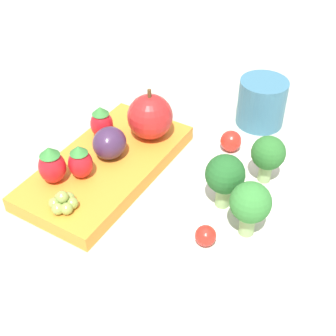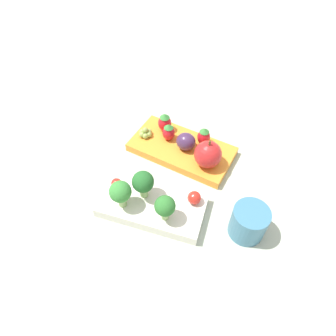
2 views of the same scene
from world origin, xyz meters
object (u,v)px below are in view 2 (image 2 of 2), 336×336
at_px(bento_box_savoury, 152,205).
at_px(cherry_tomato_1, 116,183).
at_px(strawberry_1, 165,122).
at_px(plum, 184,141).
at_px(grape_cluster, 145,133).
at_px(cherry_tomato_0, 194,198).
at_px(broccoli_floret_1, 120,192).
at_px(strawberry_0, 169,132).
at_px(apple, 208,154).
at_px(broccoli_floret_2, 165,207).
at_px(drinking_cup, 249,222).
at_px(broccoli_floret_0, 143,183).
at_px(strawberry_2, 204,136).
at_px(bento_box_fruit, 182,149).

height_order(bento_box_savoury, cherry_tomato_1, cherry_tomato_1).
bearing_deg(strawberry_1, bento_box_savoury, 110.92).
xyz_separation_m(plum, grape_cluster, (0.09, 0.01, -0.01)).
relative_size(bento_box_savoury, cherry_tomato_0, 8.39).
bearing_deg(grape_cluster, bento_box_savoury, 123.79).
relative_size(broccoli_floret_1, strawberry_0, 1.44).
height_order(cherry_tomato_0, cherry_tomato_1, cherry_tomato_0).
distance_m(broccoli_floret_1, strawberry_1, 0.22).
bearing_deg(apple, grape_cluster, -5.21).
height_order(broccoli_floret_2, strawberry_0, broccoli_floret_2).
bearing_deg(plum, cherry_tomato_1, 66.82).
distance_m(cherry_tomato_0, drinking_cup, 0.10).
bearing_deg(broccoli_floret_1, bento_box_savoury, -147.13).
distance_m(apple, grape_cluster, 0.16).
relative_size(broccoli_floret_1, plum, 1.44).
xyz_separation_m(plum, drinking_cup, (-0.18, 0.12, -0.01)).
distance_m(broccoli_floret_0, strawberry_2, 0.19).
height_order(bento_box_savoury, broccoli_floret_1, broccoli_floret_1).
bearing_deg(plum, bento_box_fruit, -1.66).
height_order(broccoli_floret_2, apple, apple).
distance_m(bento_box_fruit, broccoli_floret_0, 0.16).
bearing_deg(bento_box_savoury, bento_box_fruit, -84.78).
relative_size(strawberry_2, drinking_cup, 0.67).
height_order(bento_box_savoury, plum, plum).
distance_m(bento_box_fruit, drinking_cup, 0.23).
relative_size(cherry_tomato_0, strawberry_1, 0.54).
xyz_separation_m(broccoli_floret_2, strawberry_2, (0.01, -0.21, -0.02)).
relative_size(strawberry_0, strawberry_2, 0.98).
distance_m(strawberry_1, plum, 0.07).
xyz_separation_m(bento_box_savoury, grape_cluster, (0.10, -0.15, 0.02)).
height_order(cherry_tomato_1, drinking_cup, drinking_cup).
distance_m(strawberry_1, grape_cluster, 0.05).
xyz_separation_m(strawberry_0, strawberry_2, (-0.07, -0.02, 0.00)).
bearing_deg(apple, drinking_cup, 139.81).
distance_m(broccoli_floret_0, grape_cluster, 0.17).
relative_size(strawberry_0, plum, 1.01).
xyz_separation_m(bento_box_fruit, broccoli_floret_1, (0.03, 0.19, 0.05)).
distance_m(bento_box_savoury, apple, 0.15).
bearing_deg(bento_box_fruit, drinking_cup, 146.83).
distance_m(bento_box_fruit, strawberry_1, 0.07).
bearing_deg(strawberry_2, broccoli_floret_2, 94.00).
bearing_deg(broccoli_floret_2, bento_box_savoury, -25.11).
bearing_deg(drinking_cup, bento_box_fruit, -33.17).
height_order(broccoli_floret_1, strawberry_1, broccoli_floret_1).
bearing_deg(bento_box_savoury, drinking_cup, -168.14).
relative_size(broccoli_floret_2, apple, 0.85).
xyz_separation_m(apple, drinking_cup, (-0.12, 0.10, -0.02)).
xyz_separation_m(broccoli_floret_1, strawberry_1, (0.03, -0.22, -0.02)).
bearing_deg(strawberry_2, bento_box_fruit, 39.65).
height_order(bento_box_savoury, broccoli_floret_2, broccoli_floret_2).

